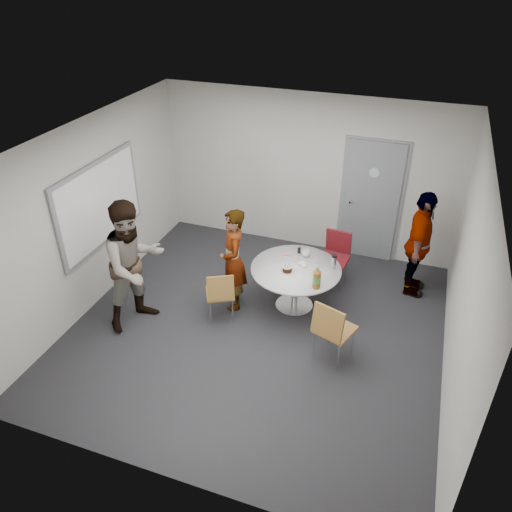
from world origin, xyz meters
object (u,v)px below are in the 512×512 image
at_px(person_main, 233,260).
at_px(chair_near_right, 332,327).
at_px(chair_near_left, 220,292).
at_px(chair_far, 336,252).
at_px(person_left, 134,265).
at_px(person_right, 419,245).
at_px(door, 371,201).
at_px(whiteboard, 100,204).
at_px(table, 298,274).

bearing_deg(person_main, chair_near_right, 38.14).
height_order(chair_near_right, person_main, person_main).
bearing_deg(chair_near_left, chair_far, 21.20).
xyz_separation_m(person_left, person_right, (3.58, 2.02, -0.10)).
relative_size(door, chair_near_left, 2.62).
distance_m(chair_near_right, person_left, 2.75).
bearing_deg(whiteboard, chair_near_right, -8.13).
height_order(chair_near_left, person_main, person_main).
xyz_separation_m(whiteboard, chair_near_left, (1.91, -0.19, -0.96)).
relative_size(person_left, person_right, 1.12).
height_order(door, chair_far, door).
bearing_deg(chair_near_left, table, 7.46).
relative_size(whiteboard, chair_near_right, 2.06).
height_order(chair_near_left, person_left, person_left).
bearing_deg(table, chair_far, 65.67).
height_order(chair_near_right, chair_far, chair_near_right).
bearing_deg(person_right, whiteboard, 109.72).
bearing_deg(chair_far, chair_near_right, 105.11).
height_order(table, chair_near_right, table).
height_order(whiteboard, person_left, whiteboard).
relative_size(chair_near_left, person_left, 0.43).
bearing_deg(person_left, door, -16.93).
relative_size(person_main, person_left, 0.83).
xyz_separation_m(whiteboard, table, (2.84, 0.46, -0.86)).
distance_m(chair_near_left, person_right, 3.01).
xyz_separation_m(chair_near_right, person_left, (-2.72, -0.06, 0.37)).
xyz_separation_m(table, chair_far, (0.38, 0.85, -0.05)).
bearing_deg(whiteboard, person_left, -34.58).
bearing_deg(person_main, person_right, 89.05).
relative_size(door, chair_near_right, 2.29).
bearing_deg(person_main, door, 114.47).
relative_size(chair_far, person_right, 0.53).
relative_size(chair_near_left, person_main, 0.52).
distance_m(whiteboard, table, 3.01).
xyz_separation_m(door, person_main, (-1.61, -2.07, -0.24)).
relative_size(door, person_main, 1.36).
height_order(person_main, person_left, person_left).
bearing_deg(person_right, chair_near_left, 124.88).
bearing_deg(chair_near_left, whiteboard, 146.57).
xyz_separation_m(door, chair_near_left, (-1.65, -2.48, -0.54)).
relative_size(table, person_right, 0.77).
bearing_deg(door, chair_near_right, -90.16).
bearing_deg(table, chair_near_right, -53.66).
distance_m(chair_near_left, person_left, 1.23).
bearing_deg(chair_far, person_right, -168.19).
height_order(table, chair_near_left, table).
bearing_deg(whiteboard, door, 32.66).
distance_m(person_left, person_right, 4.11).
bearing_deg(person_main, person_left, -82.68).
distance_m(whiteboard, person_main, 2.07).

